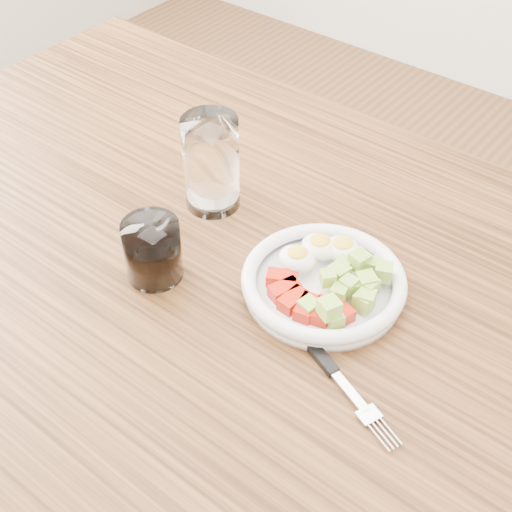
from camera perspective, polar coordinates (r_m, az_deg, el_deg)
The scene contains 5 objects.
dining_table at distance 1.04m, azimuth 0.09°, elevation -5.79°, with size 1.50×0.90×0.77m.
bowl at distance 0.94m, azimuth 5.49°, elevation -1.95°, with size 0.22×0.22×0.06m.
fork at distance 0.87m, azimuth 5.41°, elevation -8.26°, with size 0.22×0.10×0.01m.
water_glass at distance 1.05m, azimuth -3.60°, elevation 7.40°, with size 0.08×0.08×0.15m, color white.
coffee_glass at distance 0.96m, azimuth -8.26°, elevation 0.43°, with size 0.08×0.08×0.09m.
Camera 1 is at (0.42, -0.54, 1.45)m, focal length 50.00 mm.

